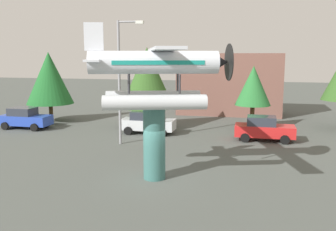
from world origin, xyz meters
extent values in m
plane|color=#4C514C|center=(0.00, 0.00, 0.00)|extent=(140.00, 140.00, 0.00)
cylinder|color=#386B66|center=(0.00, 0.00, 1.81)|extent=(1.10, 1.10, 3.63)
cylinder|color=silver|center=(0.30, -0.95, 3.98)|extent=(4.79, 2.12, 0.70)
cylinder|color=#333338|center=(1.30, -0.11, 4.78)|extent=(0.13, 0.13, 0.90)
cylinder|color=#333338|center=(-0.99, -0.84, 4.78)|extent=(0.13, 0.13, 0.90)
cylinder|color=silver|center=(-0.30, 0.95, 3.98)|extent=(4.79, 2.12, 0.70)
cylinder|color=#333338|center=(0.99, 0.84, 4.78)|extent=(0.13, 0.13, 0.90)
cylinder|color=#333338|center=(-1.30, 0.11, 4.78)|extent=(0.13, 0.13, 0.90)
cylinder|color=silver|center=(0.00, 0.00, 5.78)|extent=(6.24, 2.92, 1.10)
cube|color=teal|center=(0.19, 0.06, 5.78)|extent=(4.48, 2.40, 0.20)
cone|color=#262628|center=(3.10, 0.98, 5.78)|extent=(0.93, 1.05, 0.88)
cylinder|color=black|center=(3.48, 1.10, 5.78)|extent=(0.58, 1.73, 1.80)
cube|color=silver|center=(0.38, 0.12, 6.39)|extent=(4.20, 10.25, 0.12)
cube|color=silver|center=(-2.67, -0.85, 5.88)|extent=(1.51, 2.88, 0.10)
cube|color=silver|center=(-2.67, -0.85, 6.98)|extent=(0.89, 0.39, 1.30)
cube|color=#2847B7|center=(-13.83, 9.89, 0.72)|extent=(4.20, 1.70, 0.80)
cube|color=#2D333D|center=(-14.08, 9.89, 1.44)|extent=(2.00, 1.56, 0.64)
cylinder|color=black|center=(-12.48, 8.99, 0.32)|extent=(0.64, 0.22, 0.64)
cylinder|color=black|center=(-12.48, 10.79, 0.32)|extent=(0.64, 0.22, 0.64)
cylinder|color=black|center=(-15.18, 8.99, 0.32)|extent=(0.64, 0.22, 0.64)
cylinder|color=black|center=(-15.18, 10.79, 0.32)|extent=(0.64, 0.22, 0.64)
cube|color=silver|center=(-3.32, 10.34, 0.72)|extent=(4.20, 1.70, 0.80)
cube|color=#2D333D|center=(-3.57, 10.34, 1.44)|extent=(2.00, 1.56, 0.64)
cylinder|color=black|center=(-1.97, 9.44, 0.32)|extent=(0.64, 0.22, 0.64)
cylinder|color=black|center=(-1.97, 11.24, 0.32)|extent=(0.64, 0.22, 0.64)
cylinder|color=black|center=(-4.67, 9.44, 0.32)|extent=(0.64, 0.22, 0.64)
cylinder|color=black|center=(-4.67, 11.24, 0.32)|extent=(0.64, 0.22, 0.64)
cube|color=red|center=(5.55, 9.86, 0.72)|extent=(4.20, 1.70, 0.80)
cube|color=#2D333D|center=(5.30, 9.86, 1.44)|extent=(2.00, 1.56, 0.64)
cylinder|color=black|center=(6.90, 8.96, 0.32)|extent=(0.64, 0.22, 0.64)
cylinder|color=black|center=(6.90, 10.76, 0.32)|extent=(0.64, 0.22, 0.64)
cylinder|color=black|center=(4.20, 8.96, 0.32)|extent=(0.64, 0.22, 0.64)
cylinder|color=black|center=(4.20, 10.76, 0.32)|extent=(0.64, 0.22, 0.64)
cylinder|color=gray|center=(-4.23, 6.58, 4.18)|extent=(0.18, 0.18, 8.37)
cylinder|color=gray|center=(-3.43, 6.58, 8.27)|extent=(1.60, 0.12, 0.12)
cube|color=silver|center=(-2.73, 6.58, 8.22)|extent=(0.50, 0.28, 0.20)
cube|color=brown|center=(2.18, 22.00, 3.13)|extent=(10.44, 5.04, 6.25)
cylinder|color=brown|center=(-13.49, 13.34, 0.84)|extent=(0.36, 0.36, 1.68)
cone|color=#1E6028|center=(-13.49, 13.34, 4.02)|extent=(4.22, 4.22, 4.69)
cylinder|color=brown|center=(-3.95, 12.37, 0.88)|extent=(0.36, 0.36, 1.77)
cone|color=#335B23|center=(-3.95, 12.37, 4.25)|extent=(4.47, 4.47, 4.96)
cylinder|color=brown|center=(4.61, 13.91, 1.01)|extent=(0.36, 0.36, 2.01)
cone|color=#287033|center=(4.61, 13.91, 3.62)|extent=(2.90, 2.90, 3.22)
camera|label=1|loc=(4.77, -17.48, 6.17)|focal=40.14mm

